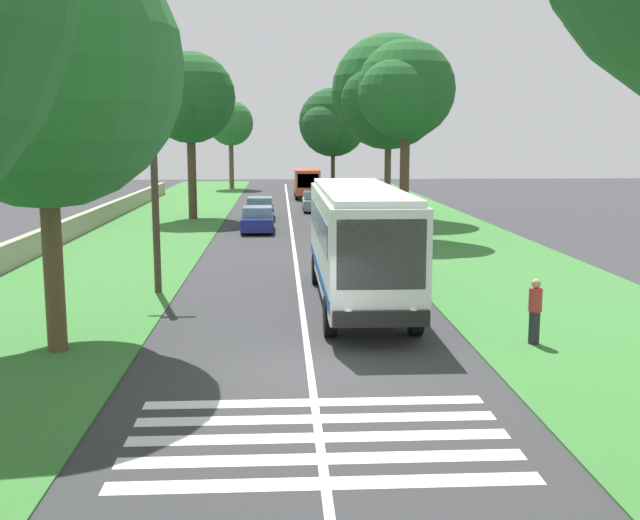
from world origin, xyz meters
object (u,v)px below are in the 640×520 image
(roadside_tree_left_1, at_px, (229,124))
(roadside_tree_right_3, at_px, (331,124))
(trailing_car_0, at_px, (258,220))
(trailing_minibus_0, at_px, (307,181))
(pedestrian, at_px, (535,311))
(coach_bus, at_px, (358,237))
(roadside_tree_left_3, at_px, (188,101))
(roadside_tree_right_2, at_px, (403,93))
(trailing_car_2, at_px, (315,202))
(utility_pole, at_px, (154,179))
(roadside_tree_left_0, at_px, (35,74))
(roadside_tree_right_1, at_px, (386,95))
(trailing_car_1, at_px, (260,209))

(roadside_tree_left_1, xyz_separation_m, roadside_tree_right_3, (2.03, -10.54, 0.05))
(trailing_car_0, height_order, trailing_minibus_0, trailing_minibus_0)
(pedestrian, bearing_deg, trailing_car_0, 17.85)
(coach_bus, distance_m, roadside_tree_left_3, 27.65)
(trailing_car_0, bearing_deg, roadside_tree_right_2, -115.41)
(trailing_car_2, height_order, utility_pole, utility_pole)
(roadside_tree_left_3, distance_m, utility_pole, 24.15)
(trailing_minibus_0, relative_size, utility_pole, 0.81)
(roadside_tree_left_0, relative_size, roadside_tree_left_3, 0.96)
(roadside_tree_right_1, xyz_separation_m, roadside_tree_right_3, (31.96, 1.30, -1.28))
(roadside_tree_left_1, relative_size, utility_pole, 1.21)
(roadside_tree_left_1, distance_m, roadside_tree_right_1, 32.21)
(coach_bus, relative_size, roadside_tree_right_2, 1.10)
(roadside_tree_right_1, xyz_separation_m, pedestrian, (-30.00, 0.30, -7.00))
(trailing_minibus_0, height_order, utility_pole, utility_pole)
(trailing_car_1, distance_m, roadside_tree_left_1, 29.92)
(utility_pole, xyz_separation_m, pedestrian, (-7.09, -10.65, -2.99))
(trailing_car_1, distance_m, pedestrian, 31.81)
(pedestrian, bearing_deg, trailing_car_2, 6.24)
(coach_bus, height_order, roadside_tree_right_2, roadside_tree_right_2)
(roadside_tree_left_0, distance_m, roadside_tree_left_3, 30.91)
(coach_bus, distance_m, utility_pole, 7.15)
(roadside_tree_right_2, distance_m, pedestrian, 21.48)
(trailing_car_1, distance_m, utility_pole, 24.14)
(roadside_tree_left_3, bearing_deg, trailing_car_0, -146.53)
(coach_bus, xyz_separation_m, roadside_tree_left_0, (-5.08, 8.17, 4.59))
(roadside_tree_right_2, bearing_deg, roadside_tree_right_3, 1.12)
(roadside_tree_left_1, bearing_deg, roadside_tree_right_1, -158.42)
(roadside_tree_left_3, bearing_deg, roadside_tree_right_1, -94.11)
(trailing_car_2, bearing_deg, trailing_car_0, 162.21)
(trailing_car_1, height_order, trailing_minibus_0, trailing_minibus_0)
(trailing_minibus_0, xyz_separation_m, roadside_tree_left_0, (-47.60, 8.09, 5.19))
(trailing_car_0, xyz_separation_m, trailing_minibus_0, (23.57, -3.63, 0.88))
(trailing_car_1, xyz_separation_m, pedestrian, (-30.84, -7.78, 0.24))
(roadside_tree_right_3, bearing_deg, roadside_tree_right_2, -178.88)
(coach_bus, bearing_deg, pedestrian, -141.68)
(roadside_tree_right_2, height_order, pedestrian, roadside_tree_right_2)
(roadside_tree_left_1, distance_m, utility_pole, 52.92)
(trailing_car_1, xyz_separation_m, roadside_tree_right_1, (-0.84, -8.08, 7.24))
(trailing_car_2, relative_size, pedestrian, 2.54)
(trailing_minibus_0, xyz_separation_m, roadside_tree_left_3, (-16.70, 8.18, 6.02))
(trailing_car_0, height_order, roadside_tree_left_3, roadside_tree_left_3)
(roadside_tree_left_1, bearing_deg, trailing_car_1, -172.64)
(coach_bus, relative_size, utility_pole, 1.50)
(roadside_tree_left_1, distance_m, pedestrian, 61.29)
(roadside_tree_left_3, distance_m, roadside_tree_right_2, 15.99)
(coach_bus, height_order, roadside_tree_left_1, roadside_tree_left_1)
(roadside_tree_right_1, xyz_separation_m, roadside_tree_right_2, (-9.56, 0.49, -0.40))
(trailing_car_1, relative_size, roadside_tree_right_1, 0.37)
(trailing_car_1, bearing_deg, pedestrian, -165.84)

